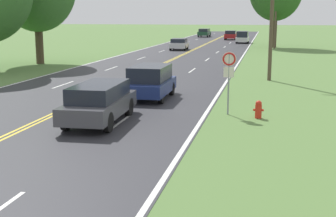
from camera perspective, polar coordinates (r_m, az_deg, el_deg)
The scene contains 10 objects.
fire_hydrant at distance 19.54m, azimuth 10.97°, elevation -0.08°, with size 0.43×0.27×0.74m.
traffic_sign at distance 19.78m, azimuth 7.44°, elevation 4.99°, with size 0.60×0.10×2.67m.
utility_pole_midground at distance 30.79m, azimuth 12.54°, elevation 11.07°, with size 1.80×0.24×8.03m.
utility_pole_far at distance 60.22m, azimuth 12.97°, elevation 10.63°, with size 1.80×0.24×7.11m.
car_dark_grey_suv_nearest at distance 18.50m, azimuth -8.37°, elevation 0.86°, with size 1.99×4.84×1.55m.
car_dark_blue_van_approaching at distance 23.64m, azimuth -2.19°, elevation 3.34°, with size 1.95×4.12×1.68m.
car_silver_hatchback_mid_near at distance 56.86m, azimuth 1.36°, elevation 7.90°, with size 2.07×3.75×1.37m.
car_white_van_mid_far at distance 71.58m, azimuth 9.07°, elevation 8.62°, with size 1.81×4.27×1.77m.
car_red_hatchback_receding at distance 80.96m, azimuth 7.65°, elevation 8.89°, with size 1.95×3.69×1.54m.
car_dark_green_suv_distant at distance 90.44m, azimuth 4.45°, elevation 9.23°, with size 2.13×4.16×1.57m.
Camera 1 is at (8.84, -0.62, 4.18)m, focal length 50.00 mm.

